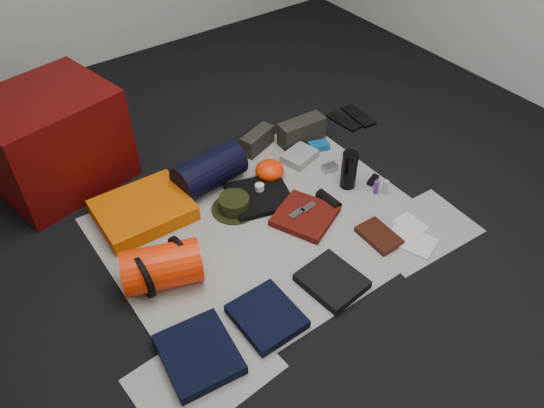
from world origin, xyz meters
TOP-DOWN VIEW (x-y plane):
  - floor at (0.00, 0.00)m, footprint 4.50×4.50m
  - newspaper_mat at (0.00, 0.00)m, footprint 1.60×1.30m
  - newspaper_sheet_front_left at (-0.70, -0.55)m, footprint 0.61×0.44m
  - newspaper_sheet_front_right at (0.65, -0.50)m, footprint 0.60×0.43m
  - red_cabinet at (-0.72, 1.01)m, footprint 0.77×0.68m
  - sleeping_pad at (-0.48, 0.45)m, footprint 0.49×0.41m
  - stuff_sack at (-0.61, -0.02)m, footprint 0.41×0.33m
  - sack_strap_left at (-0.71, -0.02)m, footprint 0.02×0.22m
  - sack_strap_right at (-0.51, -0.02)m, footprint 0.02×0.22m
  - navy_duffel at (-0.06, 0.46)m, footprint 0.42×0.25m
  - boonie_brim at (-0.06, 0.21)m, footprint 0.32×0.32m
  - boonie_crown at (-0.06, 0.21)m, footprint 0.17×0.17m
  - hiking_boot_left at (0.36, 0.59)m, footprint 0.26×0.16m
  - hiking_boot_right at (0.64, 0.49)m, footprint 0.31×0.13m
  - flip_flop_left at (1.00, 0.50)m, footprint 0.11×0.26m
  - flip_flop_right at (1.13, 0.49)m, footprint 0.13×0.28m
  - trousers_navy_a at (-0.68, -0.47)m, footprint 0.33×0.37m
  - trousers_navy_b at (-0.34, -0.49)m, footprint 0.27×0.30m
  - trousers_charcoal at (0.03, -0.50)m, footprint 0.28×0.31m
  - black_tshirt at (0.11, 0.20)m, footprint 0.40×0.39m
  - red_shirt at (0.21, -0.08)m, footprint 0.39×0.39m
  - orange_stuff_sack at (0.26, 0.32)m, footprint 0.18×0.18m
  - first_aid_pouch at (0.51, 0.35)m, footprint 0.23×0.20m
  - water_bottle at (0.58, -0.01)m, footprint 0.12×0.12m
  - speaker at (0.39, -0.06)m, footprint 0.07×0.16m
  - compact_camera at (0.59, 0.16)m, footprint 0.10×0.07m
  - cyan_case at (0.68, 0.37)m, footprint 0.14×0.11m
  - toiletry_purple at (0.66, -0.15)m, footprint 0.03×0.03m
  - toiletry_clear at (0.70, -0.18)m, footprint 0.04×0.04m
  - paperback_book at (0.43, -0.42)m, footprint 0.15×0.23m
  - map_booklet at (0.55, -0.54)m, footprint 0.23×0.28m
  - map_printout at (0.64, -0.45)m, footprint 0.12×0.16m
  - sunglasses at (0.72, -0.07)m, footprint 0.10×0.07m
  - key_cluster at (-0.69, -0.52)m, footprint 0.07×0.07m
  - tape_roll at (0.13, 0.23)m, footprint 0.05×0.05m
  - energy_bar_a at (0.17, -0.06)m, footprint 0.10×0.05m
  - energy_bar_b at (0.25, -0.06)m, footprint 0.10×0.05m

SIDE VIEW (x-z plane):
  - floor at x=0.00m, z-range -0.02..0.00m
  - newspaper_sheet_front_left at x=-0.70m, z-range 0.00..0.00m
  - newspaper_sheet_front_right at x=0.65m, z-range 0.00..0.00m
  - newspaper_mat at x=0.00m, z-range 0.00..0.01m
  - flip_flop_left at x=1.00m, z-range 0.00..0.01m
  - flip_flop_right at x=1.13m, z-range 0.00..0.02m
  - map_printout at x=0.64m, z-range 0.01..0.01m
  - boonie_brim at x=-0.06m, z-range 0.01..0.01m
  - key_cluster at x=-0.69m, z-range 0.01..0.02m
  - map_booklet at x=0.55m, z-range 0.01..0.02m
  - sunglasses at x=0.72m, z-range 0.01..0.03m
  - paperback_book at x=0.43m, z-range 0.01..0.04m
  - black_tshirt at x=0.11m, z-range 0.01..0.04m
  - compact_camera at x=0.59m, z-range 0.01..0.04m
  - red_shirt at x=0.21m, z-range 0.01..0.04m
  - cyan_case at x=0.68m, z-range 0.01..0.05m
  - trousers_charcoal at x=0.03m, z-range 0.01..0.05m
  - trousers_navy_b at x=-0.34m, z-range 0.01..0.05m
  - first_aid_pouch at x=0.51m, z-range 0.01..0.06m
  - trousers_navy_a at x=-0.68m, z-range 0.01..0.06m
  - speaker at x=0.39m, z-range 0.01..0.07m
  - toiletry_purple at x=0.66m, z-range 0.01..0.09m
  - sleeping_pad at x=-0.48m, z-range 0.01..0.09m
  - boonie_crown at x=-0.06m, z-range 0.01..0.09m
  - toiletry_clear at x=0.70m, z-range 0.01..0.10m
  - energy_bar_a at x=0.17m, z-range 0.04..0.06m
  - energy_bar_b at x=0.25m, z-range 0.04..0.06m
  - tape_roll at x=0.13m, z-range 0.04..0.07m
  - orange_stuff_sack at x=0.26m, z-range 0.01..0.12m
  - hiking_boot_left at x=0.36m, z-range 0.01..0.13m
  - hiking_boot_right at x=0.64m, z-range 0.01..0.16m
  - navy_duffel at x=-0.06m, z-range 0.01..0.22m
  - stuff_sack at x=-0.61m, z-range 0.01..0.22m
  - sack_strap_left at x=-0.71m, z-range 0.01..0.22m
  - sack_strap_right at x=-0.51m, z-range 0.01..0.22m
  - water_bottle at x=0.58m, z-range 0.01..0.23m
  - red_cabinet at x=-0.72m, z-range 0.00..0.56m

